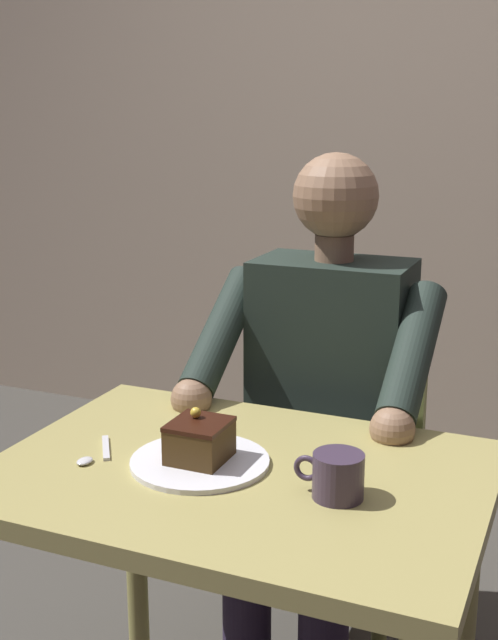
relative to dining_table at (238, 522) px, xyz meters
The scene contains 8 objects.
cafe_rear_panel 2.11m from the dining_table, 90.00° to the right, with size 6.40×0.12×3.00m, color tan.
dining_table is the anchor object (origin of this frame).
chair 0.66m from the dining_table, 90.00° to the right, with size 0.42×0.42×0.89m.
seated_person 0.47m from the dining_table, 90.00° to the right, with size 0.53×0.58×1.24m.
dessert_plate 0.13m from the dining_table, ahead, with size 0.25×0.25×0.01m, color white.
cake_slice 0.17m from the dining_table, ahead, with size 0.10×0.11×0.09m.
coffee_cup 0.25m from the dining_table, 169.28° to the left, with size 0.12×0.09×0.08m.
dessert_spoon 0.29m from the dining_table, 11.97° to the left, with size 0.07×0.14×0.01m.
Camera 1 is at (-0.55, 1.25, 1.34)m, focal length 46.24 mm.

